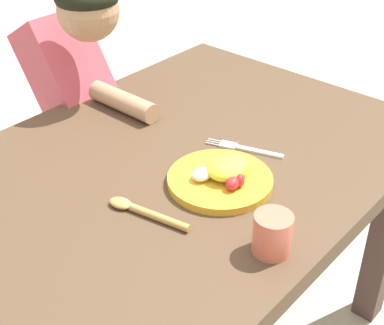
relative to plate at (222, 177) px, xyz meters
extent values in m
cube|color=#4F3927|center=(-0.01, 0.13, -0.04)|extent=(1.18, 0.82, 0.04)
cube|color=#46312D|center=(0.50, 0.47, -0.37)|extent=(0.07, 0.07, 0.62)
cylinder|color=gold|center=(0.00, 0.00, -0.01)|extent=(0.22, 0.22, 0.02)
ellipsoid|color=yellow|center=(0.01, -0.01, 0.02)|extent=(0.10, 0.08, 0.04)
ellipsoid|color=red|center=(-0.02, -0.04, 0.01)|extent=(0.05, 0.04, 0.03)
ellipsoid|color=red|center=(0.00, -0.05, 0.01)|extent=(0.03, 0.03, 0.03)
ellipsoid|color=red|center=(0.01, -0.03, 0.01)|extent=(0.02, 0.03, 0.02)
ellipsoid|color=silver|center=(-0.03, 0.03, 0.01)|extent=(0.05, 0.04, 0.02)
cube|color=silver|center=(0.15, 0.01, -0.01)|extent=(0.05, 0.11, 0.01)
cube|color=silver|center=(0.13, 0.08, -0.01)|extent=(0.04, 0.04, 0.01)
cylinder|color=silver|center=(0.12, 0.12, -0.01)|extent=(0.01, 0.03, 0.00)
cylinder|color=silver|center=(0.12, 0.12, -0.01)|extent=(0.01, 0.03, 0.00)
cylinder|color=silver|center=(0.11, 0.11, -0.01)|extent=(0.01, 0.03, 0.00)
cylinder|color=#BF8C47|center=(-0.17, 0.01, -0.01)|extent=(0.04, 0.13, 0.02)
ellipsoid|color=#BF8C47|center=(-0.19, 0.10, -0.01)|extent=(0.04, 0.05, 0.02)
cylinder|color=#E36B52|center=(-0.10, -0.19, 0.02)|extent=(0.07, 0.07, 0.08)
cube|color=#4C4970|center=(0.09, 0.69, -0.42)|extent=(0.17, 0.14, 0.51)
cube|color=#CC4C59|center=(0.09, 0.59, -0.01)|extent=(0.17, 0.31, 0.39)
sphere|color=tan|center=(0.09, 0.50, 0.22)|extent=(0.16, 0.16, 0.16)
cylinder|color=tan|center=(0.09, 0.39, 0.01)|extent=(0.05, 0.21, 0.05)
camera|label=1|loc=(-0.77, -0.58, 0.67)|focal=52.83mm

